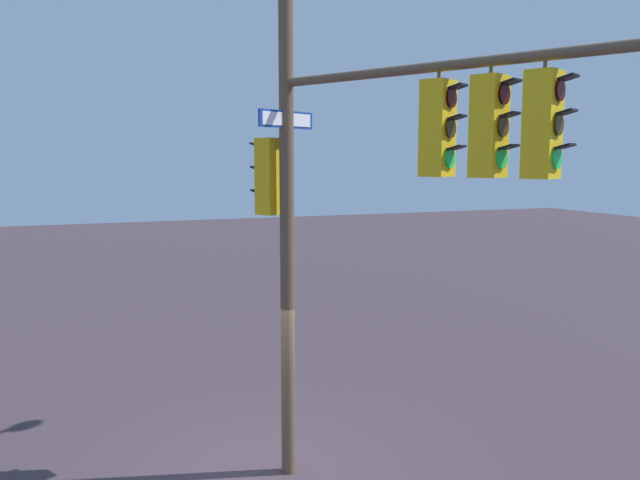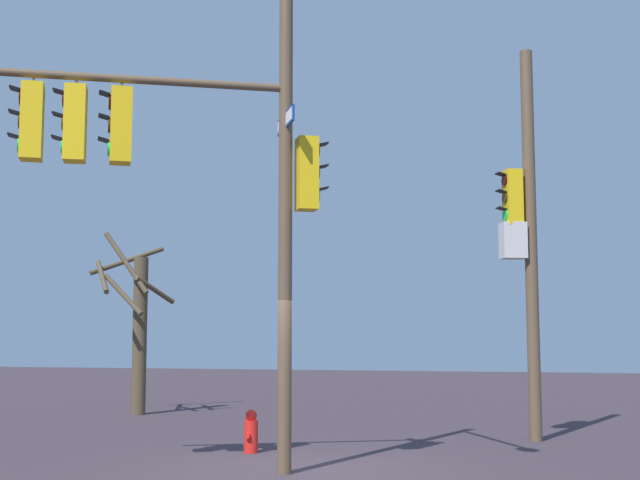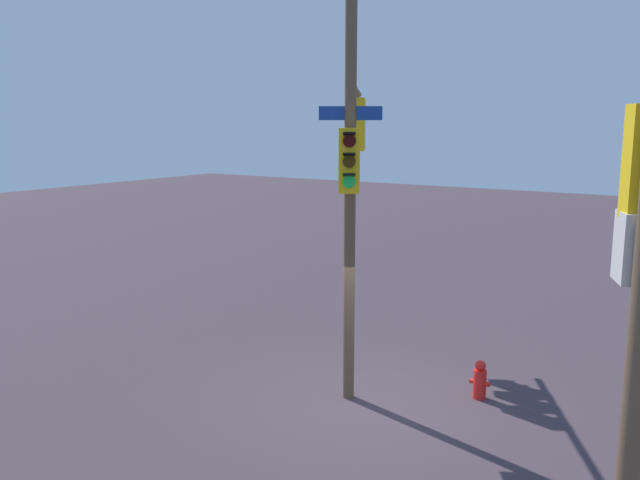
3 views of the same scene
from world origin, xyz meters
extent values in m
plane|color=#3C3037|center=(0.00, 0.00, 0.00)|extent=(80.00, 80.00, 0.00)
cylinder|color=brown|center=(-0.34, 0.14, 4.11)|extent=(0.21, 0.21, 8.23)
cylinder|color=brown|center=(-1.43, 2.19, 5.70)|extent=(2.28, 4.16, 0.12)
cube|color=yellow|center=(-1.48, 2.27, 5.00)|extent=(0.46, 0.44, 1.10)
cylinder|color=#2F0403|center=(-1.56, 2.42, 5.34)|extent=(0.20, 0.14, 0.22)
cube|color=black|center=(-1.60, 2.48, 5.46)|extent=(0.26, 0.25, 0.06)
cylinder|color=#352504|center=(-1.56, 2.42, 5.00)|extent=(0.20, 0.14, 0.22)
cube|color=black|center=(-1.60, 2.48, 5.12)|extent=(0.26, 0.25, 0.06)
cylinder|color=#19D147|center=(-1.56, 2.42, 4.66)|extent=(0.20, 0.14, 0.22)
cube|color=black|center=(-1.60, 2.48, 4.78)|extent=(0.26, 0.25, 0.06)
cylinder|color=brown|center=(-1.48, 2.27, 5.63)|extent=(0.04, 0.04, 0.15)
cube|color=yellow|center=(-1.77, 2.84, 5.00)|extent=(0.45, 0.43, 1.10)
cylinder|color=#2F0403|center=(-1.85, 2.99, 5.34)|extent=(0.21, 0.12, 0.22)
cube|color=black|center=(-1.88, 3.05, 5.46)|extent=(0.26, 0.24, 0.06)
cylinder|color=#352504|center=(-1.85, 2.99, 5.00)|extent=(0.21, 0.12, 0.22)
cube|color=black|center=(-1.88, 3.05, 5.12)|extent=(0.26, 0.24, 0.06)
cylinder|color=#19D147|center=(-1.85, 2.99, 4.66)|extent=(0.21, 0.12, 0.22)
cube|color=black|center=(-1.88, 3.05, 4.78)|extent=(0.26, 0.24, 0.06)
cylinder|color=brown|center=(-1.77, 2.84, 5.63)|extent=(0.04, 0.04, 0.15)
cube|color=yellow|center=(-2.05, 3.36, 5.00)|extent=(0.46, 0.44, 1.10)
cylinder|color=#2F0403|center=(-2.13, 3.51, 5.34)|extent=(0.21, 0.13, 0.22)
cube|color=black|center=(-2.17, 3.57, 5.46)|extent=(0.26, 0.24, 0.06)
cylinder|color=#352504|center=(-2.13, 3.51, 5.00)|extent=(0.21, 0.13, 0.22)
cube|color=black|center=(-2.17, 3.57, 5.12)|extent=(0.26, 0.24, 0.06)
cylinder|color=#19D147|center=(-2.13, 3.51, 4.66)|extent=(0.21, 0.13, 0.22)
cube|color=black|center=(-2.17, 3.57, 4.78)|extent=(0.26, 0.24, 0.06)
cylinder|color=brown|center=(-2.05, 3.36, 5.63)|extent=(0.04, 0.04, 0.15)
cube|color=yellow|center=(-0.19, -0.15, 4.40)|extent=(0.46, 0.44, 1.10)
cylinder|color=#2F0403|center=(-0.11, -0.29, 4.74)|extent=(0.21, 0.14, 0.22)
cube|color=black|center=(-0.07, -0.36, 4.86)|extent=(0.26, 0.24, 0.06)
cylinder|color=#352504|center=(-0.11, -0.29, 4.40)|extent=(0.21, 0.14, 0.22)
cube|color=black|center=(-0.07, -0.36, 4.52)|extent=(0.26, 0.24, 0.06)
cylinder|color=#19D147|center=(-0.11, -0.29, 4.06)|extent=(0.21, 0.14, 0.22)
cube|color=black|center=(-0.07, -0.36, 4.18)|extent=(0.26, 0.24, 0.06)
cube|color=navy|center=(-0.34, 0.14, 5.20)|extent=(0.96, 0.58, 0.24)
cube|color=white|center=(-0.35, 0.15, 5.20)|extent=(0.87, 0.51, 0.18)
cylinder|color=brown|center=(4.85, -3.19, 3.82)|extent=(0.24, 0.24, 7.64)
cube|color=silver|center=(4.72, -2.86, 3.83)|extent=(0.52, 0.57, 0.70)
cube|color=yellow|center=(4.73, -2.87, 4.67)|extent=(0.46, 0.43, 1.10)
cylinder|color=#2F0403|center=(4.65, -2.72, 5.01)|extent=(0.21, 0.12, 0.22)
cube|color=black|center=(4.62, -2.65, 5.13)|extent=(0.26, 0.24, 0.06)
cylinder|color=#352504|center=(4.65, -2.72, 4.67)|extent=(0.21, 0.12, 0.22)
cube|color=black|center=(4.62, -2.65, 4.79)|extent=(0.26, 0.24, 0.06)
cylinder|color=#19D147|center=(4.65, -2.72, 4.33)|extent=(0.21, 0.12, 0.22)
cube|color=black|center=(4.62, -2.65, 4.45)|extent=(0.26, 0.24, 0.06)
cylinder|color=red|center=(1.72, 1.42, 0.28)|extent=(0.24, 0.24, 0.55)
sphere|color=red|center=(1.72, 1.42, 0.63)|extent=(0.20, 0.20, 0.20)
cylinder|color=red|center=(1.58, 1.42, 0.30)|extent=(0.10, 0.09, 0.09)
cylinder|color=red|center=(1.86, 1.42, 0.30)|extent=(0.10, 0.09, 0.09)
cylinder|color=#4D402D|center=(8.11, 6.86, 2.02)|extent=(0.37, 0.37, 4.04)
cylinder|color=#4D402D|center=(8.78, 7.63, 4.03)|extent=(1.64, 1.46, 0.88)
cylinder|color=#4D402D|center=(7.50, 7.04, 3.05)|extent=(0.50, 1.32, 1.11)
cylinder|color=#4D402D|center=(7.86, 6.33, 3.17)|extent=(1.17, 0.64, 0.69)
cylinder|color=#4D402D|center=(7.47, 6.96, 3.85)|extent=(0.33, 1.40, 1.63)
cylinder|color=#4D402D|center=(7.52, 7.66, 3.52)|extent=(1.71, 1.31, 1.01)
camera|label=1|loc=(2.47, 8.72, 4.66)|focal=35.72mm
camera|label=2|loc=(-12.76, -3.95, 1.95)|focal=49.82mm
camera|label=3|loc=(5.61, -10.00, 5.05)|focal=37.49mm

